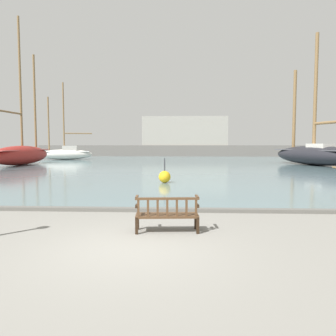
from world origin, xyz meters
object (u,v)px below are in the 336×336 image
Objects in this scene: sailboat_mid_starboard at (315,153)px; channel_buoy at (165,177)px; sailboat_far_starboard at (21,153)px; sailboat_distant_harbor at (66,153)px; park_bench at (167,214)px.

channel_buoy is (-14.52, -15.87, -0.87)m from sailboat_mid_starboard.
sailboat_far_starboard is 30.22m from sailboat_mid_starboard.
sailboat_distant_harbor is 7.68× the size of channel_buoy.
sailboat_far_starboard reaches higher than sailboat_distant_harbor.
park_bench is at bearing -56.76° from sailboat_far_starboard.
channel_buoy is at bearing -43.70° from sailboat_far_starboard.
sailboat_distant_harbor reaches higher than park_bench.
sailboat_mid_starboard is (13.90, 25.76, 0.82)m from park_bench.
sailboat_distant_harbor is (0.56, 11.35, -0.27)m from sailboat_far_starboard.
park_bench is at bearing -118.36° from sailboat_mid_starboard.
channel_buoy is at bearing -60.13° from sailboat_distant_harbor.
park_bench is 9.90m from channel_buoy.
channel_buoy is (15.70, -15.00, -0.85)m from sailboat_far_starboard.
park_bench is 1.20× the size of channel_buoy.
park_bench is 29.28m from sailboat_mid_starboard.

